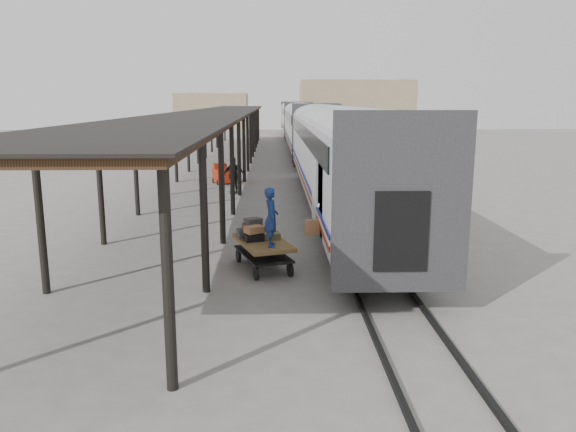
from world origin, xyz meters
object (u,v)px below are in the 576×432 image
at_px(pedestrian, 234,176).
at_px(porter, 271,217).
at_px(baggage_cart, 263,247).
at_px(luggage_tug, 221,175).

bearing_deg(pedestrian, porter, 89.92).
height_order(baggage_cart, porter, porter).
xyz_separation_m(baggage_cart, pedestrian, (-1.77, 13.57, 0.33)).
bearing_deg(baggage_cart, porter, -87.19).
bearing_deg(luggage_tug, baggage_cart, -102.17).
distance_m(luggage_tug, porter, 18.26).
distance_m(baggage_cart, pedestrian, 13.69).
bearing_deg(pedestrian, baggage_cart, 89.27).
xyz_separation_m(porter, pedestrian, (-2.02, 14.22, -0.71)).
height_order(luggage_tug, pedestrian, pedestrian).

